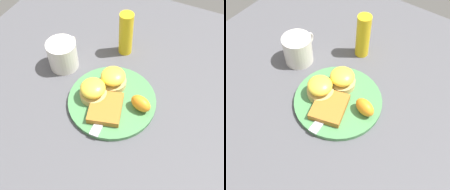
% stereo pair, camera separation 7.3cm
% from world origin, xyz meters
% --- Properties ---
extents(ground_plane, '(1.10, 1.10, 0.00)m').
position_xyz_m(ground_plane, '(0.00, 0.00, 0.00)').
color(ground_plane, '#4C4C51').
extents(plate, '(0.25, 0.25, 0.01)m').
position_xyz_m(plate, '(0.00, 0.00, 0.01)').
color(plate, '#47844C').
rests_on(plate, ground_plane).
extents(sandwich_benedict_left, '(0.08, 0.08, 0.06)m').
position_xyz_m(sandwich_benedict_left, '(0.05, 0.02, 0.04)').
color(sandwich_benedict_left, tan).
rests_on(sandwich_benedict_left, plate).
extents(sandwich_benedict_right, '(0.08, 0.08, 0.06)m').
position_xyz_m(sandwich_benedict_right, '(-0.01, 0.05, 0.04)').
color(sandwich_benedict_right, tan).
rests_on(sandwich_benedict_right, plate).
extents(hashbrown_patty, '(0.12, 0.11, 0.02)m').
position_xyz_m(hashbrown_patty, '(-0.04, -0.00, 0.02)').
color(hashbrown_patty, '#A76925').
rests_on(hashbrown_patty, plate).
extents(orange_wedge, '(0.05, 0.07, 0.04)m').
position_xyz_m(orange_wedge, '(0.01, -0.08, 0.04)').
color(orange_wedge, orange).
rests_on(orange_wedge, plate).
extents(fork, '(0.20, 0.03, 0.00)m').
position_xyz_m(fork, '(-0.04, -0.00, 0.02)').
color(fork, silver).
rests_on(fork, plate).
extents(cup, '(0.12, 0.09, 0.09)m').
position_xyz_m(cup, '(0.06, 0.20, 0.05)').
color(cup, silver).
rests_on(cup, ground_plane).
extents(condiment_bottle, '(0.04, 0.04, 0.15)m').
position_xyz_m(condiment_bottle, '(0.21, 0.05, 0.07)').
color(condiment_bottle, gold).
rests_on(condiment_bottle, ground_plane).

